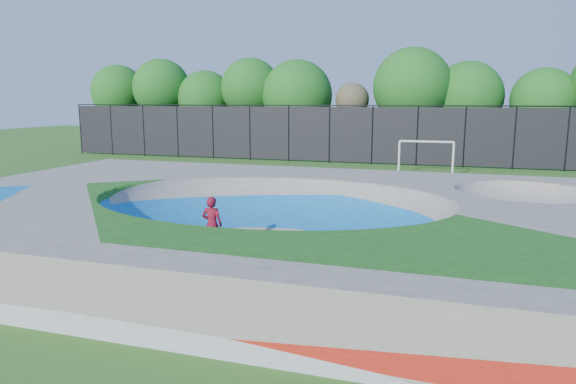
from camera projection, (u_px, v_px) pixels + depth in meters
name	position (u px, v px, depth m)	size (l,w,h in m)	color
ground	(271.00, 244.00, 15.77)	(120.00, 120.00, 0.00)	#275618
skate_deck	(271.00, 221.00, 15.64)	(22.00, 14.00, 1.50)	gray
skater	(212.00, 225.00, 14.76)	(0.61, 0.40, 1.67)	red
skateboard	(213.00, 252.00, 14.90)	(0.78, 0.22, 0.05)	black
soccer_goal	(426.00, 152.00, 29.56)	(3.15, 0.12, 2.08)	silver
fence	(372.00, 134.00, 35.12)	(48.09, 0.09, 4.04)	black
treeline	(364.00, 92.00, 39.75)	(52.72, 7.13, 8.26)	#483324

